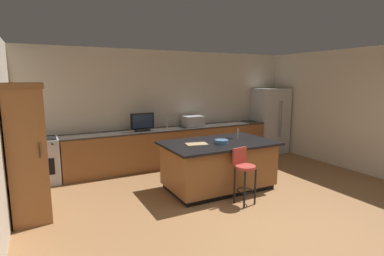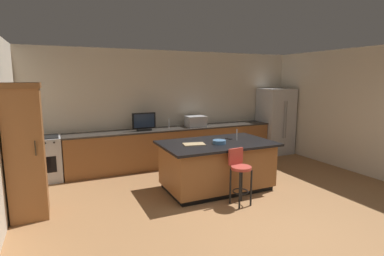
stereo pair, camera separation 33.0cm
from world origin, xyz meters
TOP-DOWN VIEW (x-y plane):
  - ground_plane at (0.00, 0.00)m, footprint 17.10×17.10m
  - wall_back at (0.00, 4.27)m, footprint 7.38×0.12m
  - wall_right at (3.49, 2.14)m, footprint 0.12×4.67m
  - counter_back at (-0.06, 3.89)m, footprint 5.16×0.62m
  - kitchen_island at (0.05, 2.03)m, footprint 2.13×1.30m
  - refrigerator at (2.95, 3.82)m, footprint 0.86×0.78m
  - range_oven at (-3.01, 3.89)m, footprint 0.73×0.63m
  - cabinet_tower at (-3.15, 2.19)m, footprint 0.55×0.60m
  - microwave at (0.48, 3.89)m, footprint 0.48×0.36m
  - tv_monitor at (-0.86, 3.84)m, footprint 0.54×0.16m
  - sink_faucet_back at (-0.19, 3.99)m, footprint 0.02×0.02m
  - sink_faucet_island at (0.49, 2.03)m, footprint 0.02×0.02m
  - bar_stool_center at (0.05, 1.22)m, footprint 0.34×0.35m
  - fruit_bowl at (0.03, 1.90)m, footprint 0.25×0.25m
  - cell_phone at (0.43, 2.21)m, footprint 0.09×0.16m
  - tv_remote at (0.10, 1.98)m, footprint 0.10×0.17m
  - cutting_board at (-0.43, 2.02)m, footprint 0.43×0.32m

SIDE VIEW (x-z plane):
  - ground_plane at x=0.00m, z-range 0.00..0.00m
  - counter_back at x=-0.06m, z-range 0.00..0.92m
  - range_oven at x=-3.01m, z-range 0.00..0.94m
  - kitchen_island at x=0.05m, z-range 0.01..0.93m
  - bar_stool_center at x=0.05m, z-range 0.09..1.04m
  - refrigerator at x=2.95m, z-range 0.00..1.84m
  - cell_phone at x=0.43m, z-range 0.92..0.93m
  - cutting_board at x=-0.43m, z-range 0.92..0.94m
  - tv_remote at x=0.10m, z-range 0.92..0.94m
  - fruit_bowl at x=0.03m, z-range 0.92..0.99m
  - sink_faucet_island at x=0.49m, z-range 0.92..1.14m
  - sink_faucet_back at x=-0.19m, z-range 0.92..1.16m
  - microwave at x=0.48m, z-range 0.92..1.19m
  - cabinet_tower at x=-3.15m, z-range 0.04..2.10m
  - tv_monitor at x=-0.86m, z-range 0.91..1.32m
  - wall_back at x=0.00m, z-range 0.00..2.79m
  - wall_right at x=3.49m, z-range 0.00..2.79m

